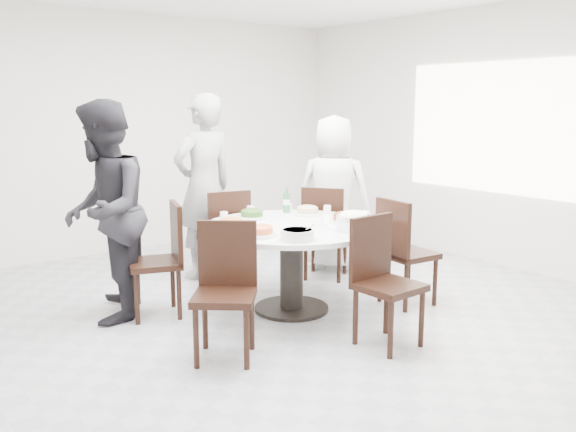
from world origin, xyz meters
TOP-DOWN VIEW (x-y plane):
  - floor at (0.00, 0.00)m, footprint 6.00×6.00m
  - wall_back at (0.00, 3.00)m, footprint 6.00×0.01m
  - wall_right at (3.00, 0.00)m, footprint 0.01×6.00m
  - window at (2.98, 0.00)m, footprint 0.04×2.20m
  - dining_table at (0.25, 0.04)m, footprint 1.50×1.50m
  - chair_ne at (1.15, 0.63)m, footprint 0.59×0.59m
  - chair_n at (0.19, 1.05)m, footprint 0.50×0.50m
  - chair_nw at (-0.74, 0.63)m, footprint 0.53×0.53m
  - chair_sw at (-0.74, -0.48)m, footprint 0.59×0.59m
  - chair_s at (0.34, -1.01)m, footprint 0.44×0.44m
  - chair_se at (1.18, -0.45)m, footprint 0.46×0.46m
  - diner_right at (1.44, 0.84)m, footprint 0.89×0.96m
  - diner_middle at (0.19, 1.41)m, footprint 0.72×0.51m
  - diner_left at (-1.07, 0.81)m, footprint 1.02×1.09m
  - dish_greens at (0.14, 0.48)m, footprint 0.25×0.25m
  - dish_pale at (0.65, 0.31)m, footprint 0.25×0.25m
  - dish_orange at (-0.23, 0.23)m, footprint 0.26×0.26m
  - dish_redbrown at (0.69, -0.16)m, footprint 0.28×0.28m
  - dish_tofu at (-0.21, -0.16)m, footprint 0.26×0.26m
  - rice_bowl at (0.53, -0.43)m, footprint 0.28×0.28m
  - soup_bowl at (-0.06, -0.43)m, footprint 0.26×0.26m
  - beverage_bottle at (0.58, 0.54)m, footprint 0.07×0.07m
  - tea_cups at (0.23, 0.64)m, footprint 0.07×0.07m
  - chopsticks at (0.25, 0.73)m, footprint 0.24×0.04m

SIDE VIEW (x-z plane):
  - floor at x=0.00m, z-range -0.01..0.01m
  - dining_table at x=0.25m, z-range 0.00..0.75m
  - chair_ne at x=1.15m, z-range 0.00..0.95m
  - chair_n at x=0.19m, z-range 0.00..0.95m
  - chair_nw at x=-0.74m, z-range 0.00..0.95m
  - chair_sw at x=-0.74m, z-range 0.00..0.95m
  - chair_s at x=0.34m, z-range 0.00..0.95m
  - chair_se at x=1.18m, z-range 0.00..0.95m
  - chopsticks at x=0.25m, z-range 0.75..0.76m
  - dish_greens at x=0.14m, z-range 0.75..0.82m
  - dish_tofu at x=-0.21m, z-range 0.75..0.82m
  - dish_pale at x=0.65m, z-range 0.75..0.82m
  - dish_orange at x=-0.23m, z-range 0.75..0.82m
  - dish_redbrown at x=0.69m, z-range 0.75..0.82m
  - soup_bowl at x=-0.06m, z-range 0.75..0.83m
  - tea_cups at x=0.23m, z-range 0.75..0.83m
  - rice_bowl at x=0.53m, z-range 0.75..0.87m
  - diner_right at x=1.44m, z-range 0.00..1.64m
  - beverage_bottle at x=0.58m, z-range 0.75..0.98m
  - diner_left at x=-1.07m, z-range 0.00..1.80m
  - diner_middle at x=0.19m, z-range 0.00..1.86m
  - wall_back at x=0.00m, z-range 0.00..2.80m
  - wall_right at x=3.00m, z-range 0.00..2.80m
  - window at x=2.98m, z-range 0.80..2.20m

